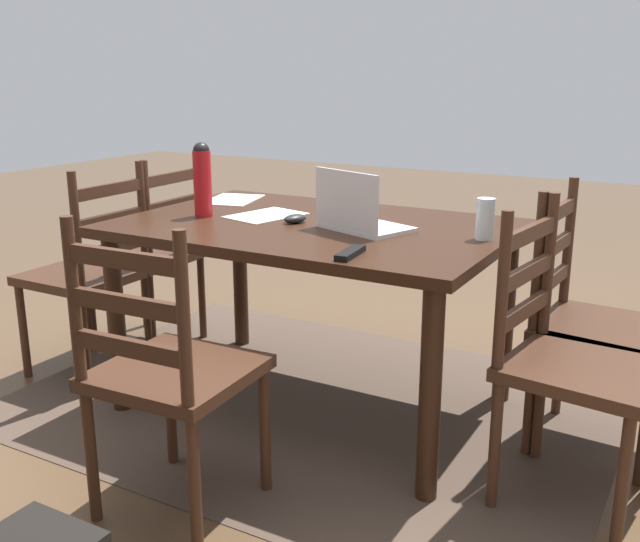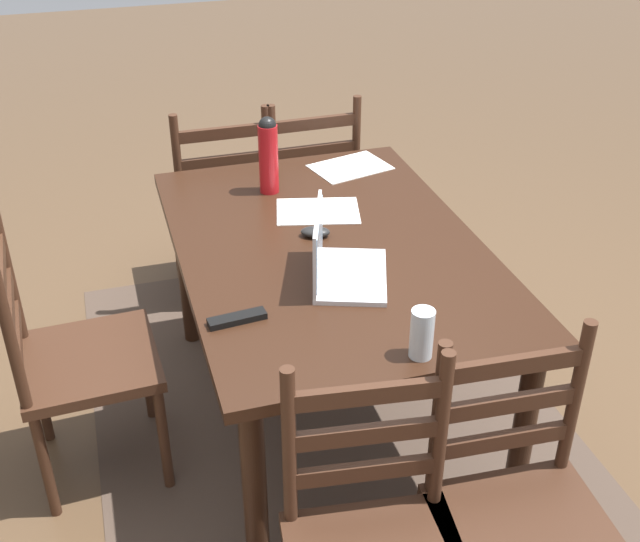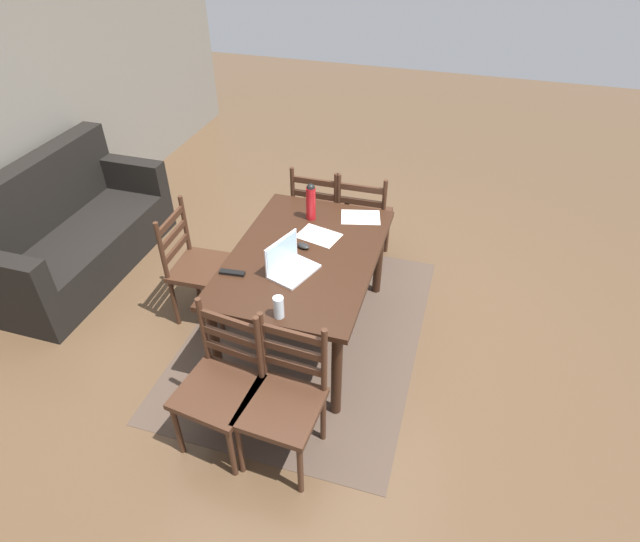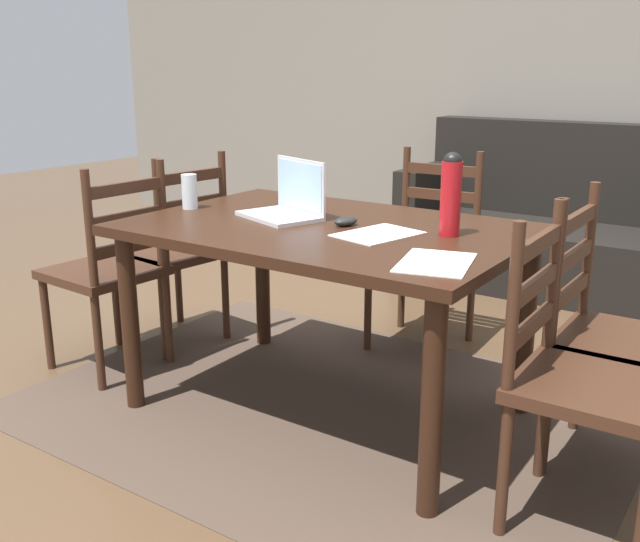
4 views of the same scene
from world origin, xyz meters
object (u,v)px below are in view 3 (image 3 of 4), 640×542
(chair_far_head, at_px, (198,266))
(laptop, at_px, (289,263))
(chair_right_near, at_px, (363,219))
(chair_right_far, at_px, (320,212))
(couch, at_px, (70,234))
(chair_left_far, at_px, (221,386))
(chair_left_near, at_px, (284,401))
(drinking_glass, at_px, (279,307))
(computer_mouse, at_px, (303,246))
(dining_table, at_px, (305,264))
(tv_remote, at_px, (232,273))
(water_bottle, at_px, (311,201))

(chair_far_head, height_order, laptop, laptop)
(chair_right_near, relative_size, chair_right_far, 1.00)
(chair_right_near, height_order, couch, couch)
(chair_right_near, height_order, chair_left_far, same)
(chair_right_near, height_order, chair_left_near, same)
(chair_far_head, bearing_deg, couch, 80.81)
(drinking_glass, xyz_separation_m, computer_mouse, (0.72, 0.08, -0.06))
(chair_right_near, relative_size, chair_left_near, 1.00)
(dining_table, relative_size, laptop, 3.93)
(chair_far_head, xyz_separation_m, tv_remote, (-0.36, -0.48, 0.31))
(chair_left_near, xyz_separation_m, water_bottle, (1.48, 0.30, 0.45))
(chair_right_far, height_order, water_bottle, water_bottle)
(couch, distance_m, water_bottle, 2.23)
(chair_right_far, bearing_deg, chair_left_near, -168.90)
(chair_right_near, bearing_deg, chair_far_head, 133.81)
(dining_table, bearing_deg, chair_far_head, 90.12)
(chair_right_far, bearing_deg, drinking_glass, -171.43)
(chair_far_head, distance_m, drinking_glass, 1.19)
(chair_right_far, distance_m, chair_left_near, 2.09)
(chair_right_near, height_order, chair_right_far, same)
(couch, distance_m, computer_mouse, 2.26)
(dining_table, xyz_separation_m, chair_left_far, (-1.03, 0.19, -0.20))
(chair_left_far, relative_size, chair_right_far, 1.00)
(dining_table, distance_m, computer_mouse, 0.13)
(chair_left_near, height_order, drinking_glass, chair_left_near)
(chair_left_near, distance_m, laptop, 0.92)
(chair_left_far, relative_size, laptop, 2.53)
(laptop, bearing_deg, chair_left_far, 169.36)
(chair_left_near, xyz_separation_m, tv_remote, (0.67, 0.59, 0.31))
(chair_right_near, relative_size, water_bottle, 3.21)
(chair_right_far, bearing_deg, dining_table, -168.97)
(chair_left_far, height_order, chair_right_far, same)
(laptop, xyz_separation_m, drinking_glass, (-0.45, -0.10, 0.01))
(chair_right_near, relative_size, chair_left_far, 1.00)
(drinking_glass, xyz_separation_m, tv_remote, (0.30, 0.44, -0.06))
(dining_table, bearing_deg, chair_left_far, 169.26)
(couch, distance_m, laptop, 2.29)
(chair_left_far, height_order, couch, couch)
(laptop, bearing_deg, chair_right_near, -11.08)
(chair_far_head, height_order, computer_mouse, chair_far_head)
(tv_remote, bearing_deg, chair_left_near, -144.16)
(chair_right_far, xyz_separation_m, drinking_glass, (-1.68, -0.25, 0.37))
(chair_far_head, bearing_deg, drinking_glass, -125.32)
(laptop, bearing_deg, chair_right_far, 7.30)
(drinking_glass, bearing_deg, laptop, 12.03)
(computer_mouse, bearing_deg, laptop, -162.21)
(couch, height_order, water_bottle, water_bottle)
(chair_right_near, bearing_deg, chair_left_far, 169.10)
(chair_left_far, xyz_separation_m, chair_right_far, (2.05, 0.01, 0.00))
(chair_left_far, distance_m, chair_right_far, 2.05)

